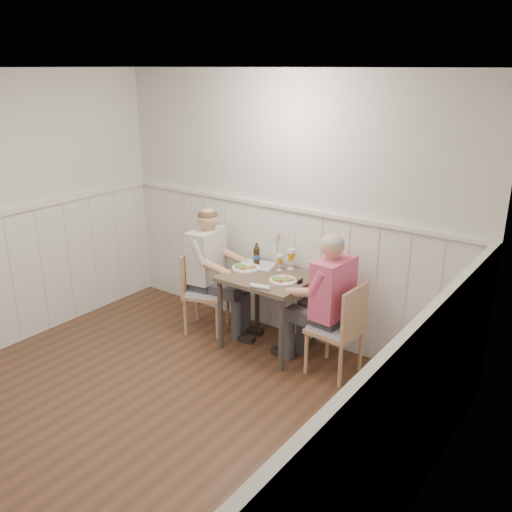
% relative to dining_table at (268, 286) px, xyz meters
% --- Properties ---
extents(ground_plane, '(4.50, 4.50, 0.00)m').
position_rel_dining_table_xyz_m(ground_plane, '(-0.10, -1.84, -0.64)').
color(ground_plane, '#452E1E').
extents(room_shell, '(4.04, 4.54, 2.60)m').
position_rel_dining_table_xyz_m(room_shell, '(-0.10, -1.84, 0.88)').
color(room_shell, silver).
rests_on(room_shell, ground).
extents(wainscot, '(4.00, 4.49, 1.34)m').
position_rel_dining_table_xyz_m(wainscot, '(-0.10, -1.15, 0.05)').
color(wainscot, white).
rests_on(wainscot, ground).
extents(dining_table, '(0.80, 0.70, 0.75)m').
position_rel_dining_table_xyz_m(dining_table, '(0.00, 0.00, 0.00)').
color(dining_table, brown).
rests_on(dining_table, ground).
extents(chair_right, '(0.43, 0.43, 0.87)m').
position_rel_dining_table_xyz_m(chair_right, '(0.79, -0.04, -0.17)').
color(chair_right, tan).
rests_on(chair_right, ground).
extents(chair_left, '(0.52, 0.52, 0.85)m').
position_rel_dining_table_xyz_m(chair_left, '(-0.77, -0.10, -0.18)').
color(chair_left, tan).
rests_on(chair_left, ground).
extents(man_in_pink, '(0.62, 0.43, 1.31)m').
position_rel_dining_table_xyz_m(man_in_pink, '(0.65, -0.02, -0.09)').
color(man_in_pink, '#3F3F47').
rests_on(man_in_pink, ground).
extents(diner_cream, '(0.65, 0.46, 1.32)m').
position_rel_dining_table_xyz_m(diner_cream, '(-0.70, -0.03, -0.09)').
color(diner_cream, '#3F3F47').
rests_on(diner_cream, ground).
extents(plate_man, '(0.25, 0.25, 0.06)m').
position_rel_dining_table_xyz_m(plate_man, '(0.19, -0.05, 0.13)').
color(plate_man, white).
rests_on(plate_man, dining_table).
extents(plate_diner, '(0.27, 0.27, 0.07)m').
position_rel_dining_table_xyz_m(plate_diner, '(-0.29, 0.00, 0.13)').
color(plate_diner, white).
rests_on(plate_diner, dining_table).
extents(beer_glass_a, '(0.08, 0.08, 0.20)m').
position_rel_dining_table_xyz_m(beer_glass_a, '(0.08, 0.26, 0.25)').
color(beer_glass_a, silver).
rests_on(beer_glass_a, dining_table).
extents(beer_glass_b, '(0.06, 0.06, 0.16)m').
position_rel_dining_table_xyz_m(beer_glass_b, '(0.01, 0.17, 0.22)').
color(beer_glass_b, silver).
rests_on(beer_glass_b, dining_table).
extents(beer_bottle, '(0.06, 0.06, 0.23)m').
position_rel_dining_table_xyz_m(beer_bottle, '(-0.26, 0.17, 0.21)').
color(beer_bottle, black).
rests_on(beer_bottle, dining_table).
extents(rolled_napkin, '(0.19, 0.08, 0.04)m').
position_rel_dining_table_xyz_m(rolled_napkin, '(0.13, -0.31, 0.13)').
color(rolled_napkin, white).
rests_on(rolled_napkin, dining_table).
extents(grass_vase, '(0.04, 0.04, 0.35)m').
position_rel_dining_table_xyz_m(grass_vase, '(-0.11, 0.29, 0.27)').
color(grass_vase, silver).
rests_on(grass_vase, dining_table).
extents(gingham_mat, '(0.40, 0.35, 0.01)m').
position_rel_dining_table_xyz_m(gingham_mat, '(-0.25, 0.16, 0.11)').
color(gingham_mat, '#6F8AC5').
rests_on(gingham_mat, dining_table).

